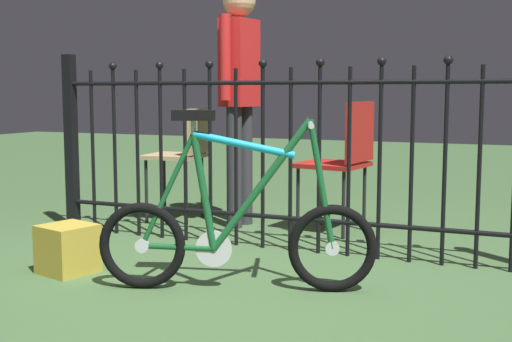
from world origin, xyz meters
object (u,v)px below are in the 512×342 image
at_px(person_visitor, 239,82).
at_px(display_crate, 68,249).
at_px(bicycle, 236,231).
at_px(chair_tan, 183,150).
at_px(chair_red, 344,154).

distance_m(person_visitor, display_crate, 1.81).
xyz_separation_m(bicycle, person_visitor, (-0.65, 1.46, 0.74)).
height_order(chair_tan, chair_red, chair_red).
distance_m(chair_tan, display_crate, 1.60).
height_order(chair_red, person_visitor, person_visitor).
bearing_deg(person_visitor, chair_red, 2.86).
distance_m(chair_red, display_crate, 1.95).
bearing_deg(person_visitor, bicycle, -66.09).
height_order(bicycle, display_crate, bicycle).
xyz_separation_m(chair_tan, person_visitor, (0.47, -0.01, 0.50)).
distance_m(bicycle, chair_tan, 1.87).
height_order(person_visitor, display_crate, person_visitor).
bearing_deg(display_crate, chair_red, 55.57).
relative_size(chair_tan, chair_red, 0.94).
relative_size(person_visitor, display_crate, 6.61).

